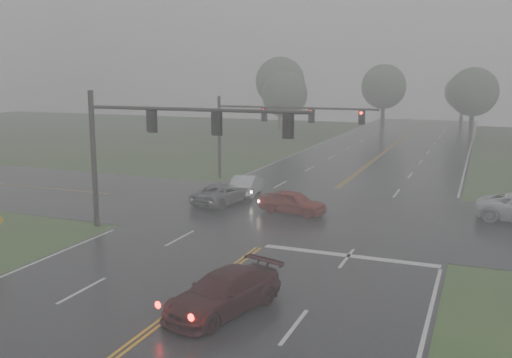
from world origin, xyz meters
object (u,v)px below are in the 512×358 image
at_px(car_grey, 223,204).
at_px(signal_gantry_near, 153,135).
at_px(sedan_maroon, 224,312).
at_px(sedan_red, 293,214).
at_px(sedan_silver, 247,196).
at_px(signal_gantry_far, 266,122).

bearing_deg(car_grey, signal_gantry_near, 97.06).
height_order(car_grey, signal_gantry_near, signal_gantry_near).
height_order(sedan_maroon, car_grey, sedan_maroon).
xyz_separation_m(sedan_red, sedan_silver, (-4.75, 3.88, 0.00)).
bearing_deg(signal_gantry_near, sedan_red, 50.74).
distance_m(sedan_silver, car_grey, 3.02).
xyz_separation_m(sedan_red, signal_gantry_near, (-5.66, -6.92, 5.40)).
xyz_separation_m(sedan_silver, signal_gantry_far, (-0.68, 5.63, 4.81)).
height_order(sedan_red, car_grey, sedan_red).
relative_size(sedan_red, sedan_silver, 0.94).
xyz_separation_m(sedan_silver, car_grey, (-0.48, -2.98, 0.00)).
bearing_deg(car_grey, sedan_silver, -88.97).
bearing_deg(sedan_silver, sedan_maroon, 100.90).
bearing_deg(car_grey, sedan_maroon, 125.38).
bearing_deg(sedan_red, signal_gantry_near, 149.36).
distance_m(sedan_red, sedan_silver, 6.14).
bearing_deg(signal_gantry_far, signal_gantry_near, -90.79).
relative_size(sedan_maroon, sedan_silver, 1.13).
bearing_deg(sedan_maroon, signal_gantry_near, 151.49).
height_order(sedan_maroon, signal_gantry_near, signal_gantry_near).
xyz_separation_m(sedan_maroon, signal_gantry_far, (-7.76, 24.67, 4.81)).
bearing_deg(sedan_silver, signal_gantry_far, -92.67).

